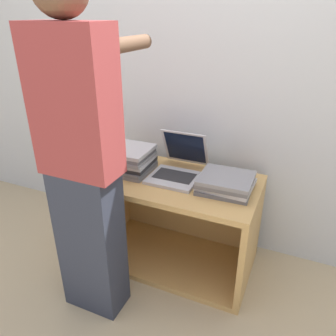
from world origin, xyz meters
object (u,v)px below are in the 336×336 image
at_px(laptop_stack_left, 128,159).
at_px(laptop_stack_right, 226,183).
at_px(laptop_open, 178,168).
at_px(person, 82,163).

height_order(laptop_stack_left, laptop_stack_right, laptop_stack_left).
xyz_separation_m(laptop_stack_left, laptop_stack_right, (0.67, -0.00, -0.04)).
xyz_separation_m(laptop_open, laptop_stack_left, (-0.33, -0.06, 0.03)).
bearing_deg(laptop_stack_right, laptop_stack_left, 179.97).
relative_size(laptop_stack_left, laptop_stack_right, 1.01).
xyz_separation_m(laptop_open, person, (-0.28, -0.59, 0.23)).
xyz_separation_m(laptop_stack_right, person, (-0.61, -0.52, 0.23)).
relative_size(laptop_stack_right, person, 0.18).
relative_size(laptop_open, laptop_stack_right, 1.23).
bearing_deg(laptop_stack_left, laptop_stack_right, -0.03).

